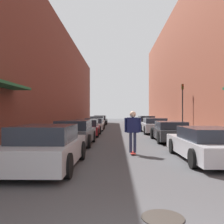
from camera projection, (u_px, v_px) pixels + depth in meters
ground at (123, 134)px, 20.18m from camera, size 100.29×100.29×0.00m
curb_strip_left at (74, 129)px, 24.83m from camera, size 1.80×45.58×0.12m
curb_strip_right at (169, 129)px, 24.64m from camera, size 1.80×45.58×0.12m
building_row_left at (45, 79)px, 24.90m from camera, size 4.90×45.58×10.20m
building_row_right at (199, 65)px, 24.60m from camera, size 4.90×45.58×12.91m
parked_car_left_0 at (46, 147)px, 7.78m from camera, size 2.03×4.26×1.34m
parked_car_left_1 at (74, 133)px, 13.26m from camera, size 1.99×4.03×1.31m
parked_car_left_2 at (86, 128)px, 18.54m from camera, size 2.04×4.07×1.21m
parked_car_left_3 at (94, 124)px, 24.21m from camera, size 1.91×4.46×1.19m
parked_car_left_4 at (97, 122)px, 29.98m from camera, size 1.85×4.02×1.28m
parked_car_left_5 at (100, 120)px, 35.21m from camera, size 1.88×4.08×1.32m
parked_car_right_0 at (206, 144)px, 9.05m from camera, size 2.00×4.71×1.19m
parked_car_right_1 at (170, 131)px, 15.03m from camera, size 1.93×4.50×1.20m
parked_car_right_2 at (154, 126)px, 20.96m from camera, size 2.05×4.61×1.27m
parked_car_right_3 at (146, 123)px, 26.78m from camera, size 1.85×4.53×1.37m
skateboarder at (133, 128)px, 10.34m from camera, size 0.69×0.78×1.79m
manhole_cover at (163, 218)px, 4.07m from camera, size 0.70×0.70×0.02m
traffic_light at (183, 103)px, 20.65m from camera, size 0.16×0.22×3.98m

